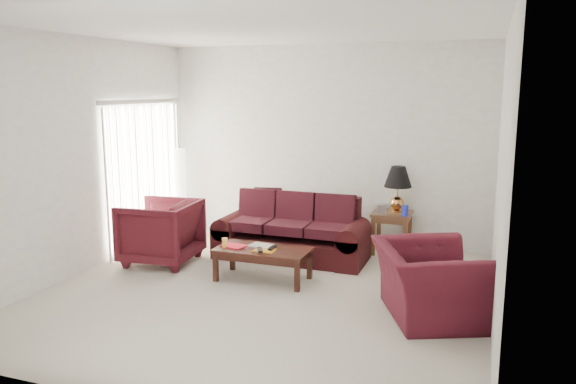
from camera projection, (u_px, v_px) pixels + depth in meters
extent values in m
plane|color=#BEB6A2|center=(263.00, 293.00, 6.53)|extent=(5.00, 5.00, 0.00)
cube|color=silver|center=(145.00, 175.00, 8.34)|extent=(0.10, 2.00, 2.16)
cube|color=black|center=(268.00, 201.00, 8.40)|extent=(0.44, 0.27, 0.42)
cube|color=#B6B6BB|center=(381.00, 210.00, 7.90)|extent=(0.14, 0.10, 0.14)
cylinder|color=#1B27B1|center=(405.00, 211.00, 7.79)|extent=(0.10, 0.10, 0.15)
cube|color=#AEAEB2|center=(384.00, 203.00, 8.30)|extent=(0.14, 0.17, 0.05)
imported|color=#410F16|center=(161.00, 232.00, 7.61)|extent=(1.02, 1.00, 0.86)
imported|color=#410F19|center=(429.00, 282.00, 5.80)|extent=(1.39, 1.46, 0.75)
cube|color=red|center=(234.00, 246.00, 6.99)|extent=(0.32, 0.27, 0.02)
cube|color=beige|center=(261.00, 245.00, 7.01)|extent=(0.30, 0.24, 0.02)
cube|color=orange|center=(265.00, 250.00, 6.81)|extent=(0.26, 0.20, 0.01)
cube|color=black|center=(260.00, 250.00, 6.76)|extent=(0.14, 0.19, 0.02)
cube|color=black|center=(272.00, 248.00, 6.83)|extent=(0.06, 0.18, 0.02)
cylinder|color=#FDB338|center=(225.00, 243.00, 6.94)|extent=(0.08, 0.08, 0.12)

